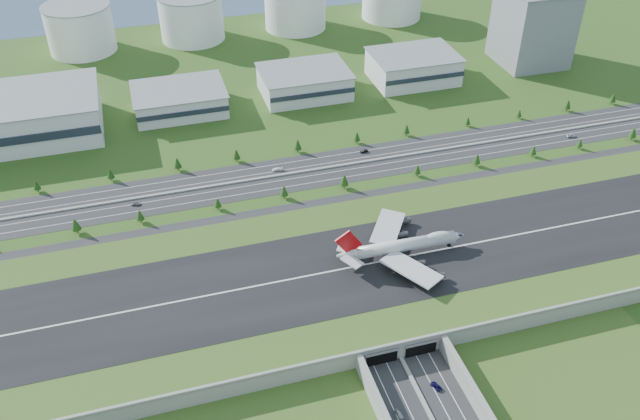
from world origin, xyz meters
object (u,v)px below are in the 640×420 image
object	(u,v)px
car_2	(436,386)
car_6	(571,136)
fuel_tank_a	(80,29)
car_5	(364,151)
boeing_747	(402,245)
car_7	(277,169)
car_4	(136,204)
office_tower	(533,26)
car_0	(399,414)

from	to	relation	value
car_2	car_6	xyz separation A→B (m)	(160.40, 154.07, 0.14)
fuel_tank_a	car_5	bearing A→B (deg)	-52.20
boeing_747	car_7	distance (m)	105.67
fuel_tank_a	car_7	xyz separation A→B (m)	(104.23, -209.37, -16.52)
car_7	car_5	bearing A→B (deg)	106.94
car_2	car_4	xyz separation A→B (m)	(-103.82, 156.74, 0.15)
office_tower	fuel_tank_a	size ratio (longest dim) A/B	1.10
office_tower	boeing_747	bearing A→B (deg)	-132.96
office_tower	car_2	size ratio (longest dim) A/B	10.84
car_5	fuel_tank_a	bearing A→B (deg)	-149.94
office_tower	car_0	size ratio (longest dim) A/B	11.62
car_4	boeing_747	bearing A→B (deg)	-112.49
fuel_tank_a	car_0	size ratio (longest dim) A/B	10.56
fuel_tank_a	car_2	size ratio (longest dim) A/B	9.85
fuel_tank_a	car_5	distance (m)	259.39
car_0	car_6	xyz separation A→B (m)	(179.10, 162.16, 0.04)
office_tower	car_6	distance (m)	116.37
car_2	car_7	bearing A→B (deg)	-101.98
car_6	car_0	bearing A→B (deg)	142.13
fuel_tank_a	car_7	bearing A→B (deg)	-63.54
boeing_747	car_7	bearing A→B (deg)	111.59
fuel_tank_a	boeing_747	world-z (taller)	fuel_tank_a
fuel_tank_a	car_0	distance (m)	401.28
car_2	car_5	size ratio (longest dim) A/B	1.05
car_6	car_7	bearing A→B (deg)	95.51
office_tower	car_0	world-z (taller)	office_tower
car_2	car_4	bearing A→B (deg)	-76.37
car_0	car_7	distance (m)	176.54
boeing_747	car_2	size ratio (longest dim) A/B	12.61
fuel_tank_a	car_5	size ratio (longest dim) A/B	10.34
boeing_747	car_0	distance (m)	85.08
car_2	car_4	world-z (taller)	car_4
boeing_747	car_6	size ratio (longest dim) A/B	10.47
fuel_tank_a	boeing_747	bearing A→B (deg)	-65.48
car_5	car_6	size ratio (longest dim) A/B	0.79
boeing_747	car_7	size ratio (longest dim) A/B	10.84
car_6	office_tower	bearing A→B (deg)	-6.42
car_4	car_6	distance (m)	264.23
car_2	office_tower	bearing A→B (deg)	-146.10
car_4	car_5	bearing A→B (deg)	-68.85
fuel_tank_a	car_2	world-z (taller)	fuel_tank_a
car_4	fuel_tank_a	bearing A→B (deg)	20.32
fuel_tank_a	car_6	world-z (taller)	fuel_tank_a
boeing_747	car_6	world-z (taller)	boeing_747
fuel_tank_a	office_tower	bearing A→B (deg)	-19.77
boeing_747	car_0	xyz separation A→B (m)	(-31.50, -78.01, -12.70)
car_6	car_7	xyz separation A→B (m)	(-183.81, 14.32, 0.01)
boeing_747	car_6	distance (m)	170.37
car_2	car_5	bearing A→B (deg)	-120.05
fuel_tank_a	car_2	distance (m)	399.10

